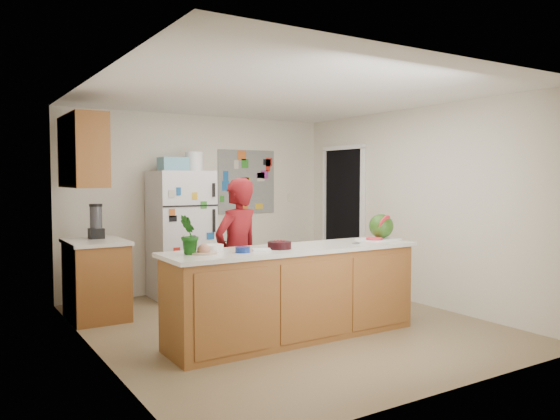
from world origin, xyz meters
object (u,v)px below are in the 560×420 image
refrigerator (181,235)px  cherry_bowl (279,245)px  person (237,255)px  watermelon (381,226)px

refrigerator → cherry_bowl: 2.42m
person → watermelon: size_ratio=5.91×
refrigerator → watermelon: bearing=-57.7°
watermelon → person: bearing=162.9°
refrigerator → person: (-0.11, -1.83, -0.05)m
refrigerator → watermelon: (1.46, -2.31, 0.22)m
person → cherry_bowl: person is taller
watermelon → cherry_bowl: bearing=-175.7°
refrigerator → cherry_bowl: refrigerator is taller
refrigerator → watermelon: refrigerator is taller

